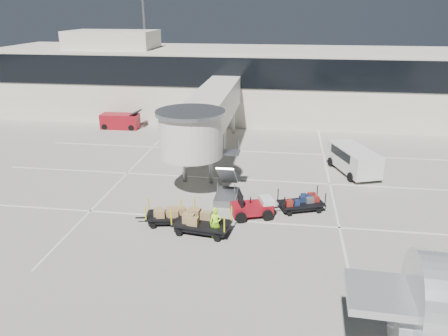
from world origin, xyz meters
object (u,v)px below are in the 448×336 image
(box_cart_far, at_px, (171,215))
(box_cart_near, at_px, (203,223))
(suitcase_cart, at_px, (302,204))
(belt_loader, at_px, (120,121))
(ground_worker, at_px, (216,223))
(minivan, at_px, (353,158))
(baggage_tug, at_px, (253,208))

(box_cart_far, bearing_deg, box_cart_near, -32.65)
(suitcase_cart, relative_size, belt_loader, 0.82)
(box_cart_near, bearing_deg, belt_loader, 129.47)
(ground_worker, xyz_separation_m, belt_loader, (-14.21, 22.35, -0.14))
(suitcase_cart, relative_size, ground_worker, 1.90)
(suitcase_cart, xyz_separation_m, ground_worker, (-5.03, -4.34, 0.46))
(suitcase_cart, height_order, box_cart_far, box_cart_far)
(box_cart_far, height_order, belt_loader, belt_loader)
(box_cart_far, relative_size, ground_worker, 2.00)
(box_cart_near, relative_size, box_cart_far, 1.11)
(suitcase_cart, distance_m, belt_loader, 26.36)
(minivan, bearing_deg, box_cart_near, -150.78)
(suitcase_cart, xyz_separation_m, minivan, (4.19, 7.81, 0.74))
(suitcase_cart, distance_m, box_cart_far, 8.56)
(box_cart_far, distance_m, belt_loader, 23.72)
(suitcase_cart, relative_size, box_cart_far, 0.95)
(suitcase_cart, relative_size, box_cart_near, 0.86)
(suitcase_cart, bearing_deg, ground_worker, -159.32)
(box_cart_near, height_order, ground_worker, ground_worker)
(suitcase_cart, bearing_deg, minivan, 41.70)
(box_cart_far, bearing_deg, minivan, 31.41)
(suitcase_cart, height_order, ground_worker, ground_worker)
(box_cart_near, xyz_separation_m, ground_worker, (0.84, -0.51, 0.35))
(baggage_tug, height_order, minivan, minivan)
(suitcase_cart, distance_m, minivan, 8.90)
(box_cart_far, bearing_deg, baggage_tug, 8.02)
(minivan, relative_size, belt_loader, 1.32)
(box_cart_near, height_order, box_cart_far, box_cart_near)
(ground_worker, distance_m, minivan, 15.25)
(baggage_tug, xyz_separation_m, belt_loader, (-16.14, 19.33, 0.18))
(box_cart_near, relative_size, minivan, 0.73)
(suitcase_cart, bearing_deg, belt_loader, 116.78)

